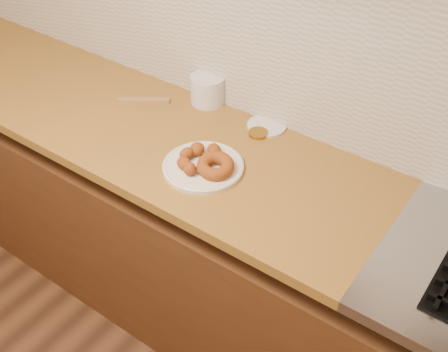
{
  "coord_description": "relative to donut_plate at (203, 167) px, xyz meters",
  "views": [
    {
      "loc": [
        0.79,
        0.47,
        2.08
      ],
      "look_at": [
        -0.02,
        1.59,
        0.93
      ],
      "focal_mm": 45.0,
      "sensor_mm": 36.0,
      "label": 1
    }
  ],
  "objects": [
    {
      "name": "fried_dough_chunks",
      "position": [
        -0.03,
        -0.0,
        0.03
      ],
      "size": [
        0.14,
        0.19,
        0.05
      ],
      "color": "brown",
      "rests_on": "donut_plate"
    },
    {
      "name": "donut_plate",
      "position": [
        0.0,
        0.0,
        0.0
      ],
      "size": [
        0.27,
        0.27,
        0.02
      ],
      "primitive_type": "cylinder",
      "color": "silver",
      "rests_on": "butcher_block"
    },
    {
      "name": "tub_lid",
      "position": [
        0.04,
        0.33,
        -0.0
      ],
      "size": [
        0.17,
        0.17,
        0.01
      ],
      "primitive_type": "cylinder",
      "rotation": [
        0.0,
        0.0,
        -0.23
      ],
      "color": "silver",
      "rests_on": "butcher_block"
    },
    {
      "name": "butcher_block",
      "position": [
        -0.53,
        0.08,
        -0.03
      ],
      "size": [
        2.3,
        0.62,
        0.04
      ],
      "primitive_type": "cube",
      "color": "olive",
      "rests_on": "base_cabinet"
    },
    {
      "name": "wall_back",
      "position": [
        0.12,
        0.39,
        0.44
      ],
      "size": [
        4.0,
        0.02,
        2.7
      ],
      "primitive_type": "cube",
      "color": "#C1AF8F",
      "rests_on": "ground"
    },
    {
      "name": "backsplash",
      "position": [
        0.12,
        0.38,
        0.29
      ],
      "size": [
        3.6,
        0.02,
        0.6
      ],
      "primitive_type": "cube",
      "color": "beige",
      "rests_on": "wall_back"
    },
    {
      "name": "base_cabinet",
      "position": [
        0.12,
        0.08,
        -0.52
      ],
      "size": [
        3.6,
        0.6,
        0.77
      ],
      "primitive_type": "cube",
      "color": "#522C13",
      "rests_on": "floor"
    },
    {
      "name": "plastic_tub",
      "position": [
        -0.24,
        0.34,
        0.05
      ],
      "size": [
        0.15,
        0.15,
        0.11
      ],
      "primitive_type": "cylinder",
      "rotation": [
        0.0,
        0.0,
        0.1
      ],
      "color": "silver",
      "rests_on": "butcher_block"
    },
    {
      "name": "wooden_utensil",
      "position": [
        -0.44,
        0.19,
        -0.0
      ],
      "size": [
        0.18,
        0.13,
        0.02
      ],
      "primitive_type": "cube",
      "rotation": [
        0.0,
        0.0,
        0.61
      ],
      "color": "#996D43",
      "rests_on": "butcher_block"
    },
    {
      "name": "brass_jar_lid",
      "position": [
        0.04,
        0.27,
        -0.0
      ],
      "size": [
        0.09,
        0.09,
        0.01
      ],
      "primitive_type": "cylinder",
      "rotation": [
        0.0,
        0.0,
        -0.38
      ],
      "color": "olive",
      "rests_on": "butcher_block"
    },
    {
      "name": "ring_donut",
      "position": [
        0.05,
        -0.0,
        0.03
      ],
      "size": [
        0.18,
        0.18,
        0.06
      ],
      "primitive_type": "torus",
      "rotation": [
        0.1,
        0.0,
        0.78
      ],
      "color": "brown",
      "rests_on": "donut_plate"
    }
  ]
}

